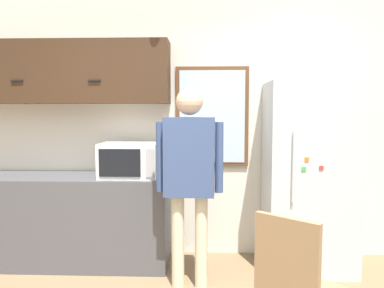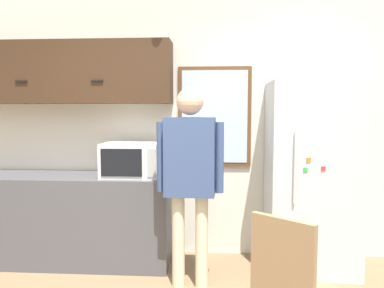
{
  "view_description": "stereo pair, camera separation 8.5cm",
  "coord_description": "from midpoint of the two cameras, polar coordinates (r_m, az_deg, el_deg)",
  "views": [
    {
      "loc": [
        0.34,
        -1.88,
        1.53
      ],
      "look_at": [
        0.23,
        1.13,
        1.26
      ],
      "focal_mm": 35.0,
      "sensor_mm": 36.0,
      "label": 1
    },
    {
      "loc": [
        0.43,
        -1.87,
        1.53
      ],
      "look_at": [
        0.23,
        1.13,
        1.26
      ],
      "focal_mm": 35.0,
      "sensor_mm": 36.0,
      "label": 2
    }
  ],
  "objects": [
    {
      "name": "chair",
      "position": [
        2.44,
        14.31,
        -19.9
      ],
      "size": [
        0.61,
        0.61,
        0.93
      ],
      "rotation": [
        0.0,
        0.0,
        2.45
      ],
      "color": "#997551",
      "rests_on": "ground_plane"
    },
    {
      "name": "window",
      "position": [
        3.92,
        2.45,
        4.18
      ],
      "size": [
        0.76,
        0.05,
        1.04
      ],
      "color": "brown"
    },
    {
      "name": "counter",
      "position": [
        4.07,
        -19.95,
        -10.72
      ],
      "size": [
        2.17,
        0.62,
        0.89
      ],
      "color": "#4C4C51",
      "rests_on": "ground_plane"
    },
    {
      "name": "microwave",
      "position": [
        3.69,
        -10.19,
        -2.44
      ],
      "size": [
        0.55,
        0.4,
        0.33
      ],
      "color": "white",
      "rests_on": "counter"
    },
    {
      "name": "back_wall",
      "position": [
        3.99,
        -3.44,
        2.48
      ],
      "size": [
        6.0,
        0.06,
        2.7
      ],
      "color": "silver",
      "rests_on": "ground_plane"
    },
    {
      "name": "upper_cabinets",
      "position": [
        4.08,
        -19.78,
        10.21
      ],
      "size": [
        2.17,
        0.34,
        0.62
      ],
      "color": "#3D2819"
    },
    {
      "name": "refrigerator",
      "position": [
        3.77,
        16.69,
        -4.72
      ],
      "size": [
        0.81,
        0.68,
        1.8
      ],
      "color": "silver",
      "rests_on": "ground_plane"
    },
    {
      "name": "person",
      "position": [
        3.19,
        -1.16,
        -3.54
      ],
      "size": [
        0.57,
        0.24,
        1.72
      ],
      "rotation": [
        0.0,
        0.0,
        -0.04
      ],
      "color": "beige",
      "rests_on": "ground_plane"
    }
  ]
}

